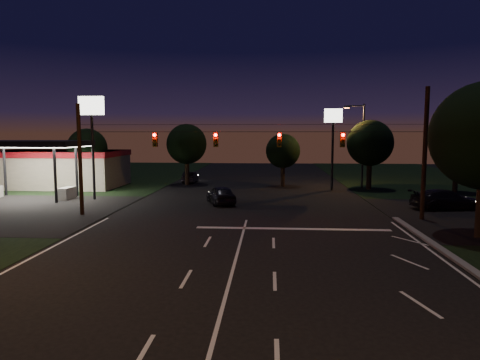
# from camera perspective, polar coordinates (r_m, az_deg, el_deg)

# --- Properties ---
(ground) EXTENTS (140.00, 140.00, 0.00)m
(ground) POSITION_cam_1_polar(r_m,az_deg,el_deg) (15.87, -2.03, -15.54)
(ground) COLOR black
(ground) RESTS_ON ground
(stop_bar) EXTENTS (12.00, 0.50, 0.01)m
(stop_bar) POSITION_cam_1_polar(r_m,az_deg,el_deg) (26.85, 7.02, -6.47)
(stop_bar) COLOR silver
(stop_bar) RESTS_ON ground
(utility_pole_right) EXTENTS (0.30, 0.30, 9.00)m
(utility_pole_right) POSITION_cam_1_polar(r_m,az_deg,el_deg) (31.98, 23.06, -4.88)
(utility_pole_right) COLOR black
(utility_pole_right) RESTS_ON ground
(utility_pole_left) EXTENTS (0.28, 0.28, 8.00)m
(utility_pole_left) POSITION_cam_1_polar(r_m,az_deg,el_deg) (33.14, -20.29, -4.39)
(utility_pole_left) COLOR black
(utility_pole_left) RESTS_ON ground
(signal_span) EXTENTS (24.00, 0.40, 1.56)m
(signal_span) POSITION_cam_1_polar(r_m,az_deg,el_deg) (29.66, 0.99, 5.49)
(signal_span) COLOR black
(signal_span) RESTS_ON ground
(gas_station) EXTENTS (14.20, 16.10, 5.25)m
(gas_station) POSITION_cam_1_polar(r_m,az_deg,el_deg) (50.90, -23.42, 1.77)
(gas_station) COLOR gray
(gas_station) RESTS_ON ground
(pole_sign_left_near) EXTENTS (2.20, 0.30, 9.10)m
(pole_sign_left_near) POSITION_cam_1_polar(r_m,az_deg,el_deg) (39.84, -19.15, 7.46)
(pole_sign_left_near) COLOR black
(pole_sign_left_near) RESTS_ON ground
(pole_sign_right) EXTENTS (1.80, 0.30, 8.40)m
(pole_sign_right) POSITION_cam_1_polar(r_m,az_deg,el_deg) (45.12, 12.30, 6.53)
(pole_sign_right) COLOR black
(pole_sign_right) RESTS_ON ground
(street_light_right_far) EXTENTS (2.20, 0.35, 9.00)m
(street_light_right_far) POSITION_cam_1_polar(r_m,az_deg,el_deg) (47.65, 15.79, 5.22)
(street_light_right_far) COLOR black
(street_light_right_far) RESTS_ON ground
(tree_far_a) EXTENTS (4.20, 4.20, 6.42)m
(tree_far_a) POSITION_cam_1_polar(r_m,az_deg,el_deg) (48.88, -19.61, 3.96)
(tree_far_a) COLOR black
(tree_far_a) RESTS_ON ground
(tree_far_b) EXTENTS (4.60, 4.60, 6.98)m
(tree_far_b) POSITION_cam_1_polar(r_m,az_deg,el_deg) (49.73, -7.08, 4.71)
(tree_far_b) COLOR black
(tree_far_b) RESTS_ON ground
(tree_far_c) EXTENTS (3.80, 3.80, 5.86)m
(tree_far_c) POSITION_cam_1_polar(r_m,az_deg,el_deg) (47.82, 5.77, 3.82)
(tree_far_c) COLOR black
(tree_far_c) RESTS_ON ground
(tree_far_d) EXTENTS (4.80, 4.80, 7.30)m
(tree_far_d) POSITION_cam_1_polar(r_m,az_deg,el_deg) (46.98, 16.93, 4.67)
(tree_far_d) COLOR black
(tree_far_d) RESTS_ON ground
(tree_far_e) EXTENTS (4.00, 4.00, 6.18)m
(tree_far_e) POSITION_cam_1_polar(r_m,az_deg,el_deg) (47.53, 26.91, 3.42)
(tree_far_e) COLOR black
(tree_far_e) RESTS_ON ground
(car_oncoming_a) EXTENTS (3.22, 4.85, 1.53)m
(car_oncoming_a) POSITION_cam_1_polar(r_m,az_deg,el_deg) (35.93, -2.57, -1.97)
(car_oncoming_a) COLOR black
(car_oncoming_a) RESTS_ON ground
(car_oncoming_b) EXTENTS (1.40, 3.95, 1.30)m
(car_oncoming_b) POSITION_cam_1_polar(r_m,az_deg,el_deg) (51.78, -6.66, 0.38)
(car_oncoming_b) COLOR black
(car_oncoming_b) RESTS_ON ground
(car_cross) EXTENTS (5.64, 2.95, 1.56)m
(car_cross) POSITION_cam_1_polar(r_m,az_deg,el_deg) (36.79, 25.79, -2.37)
(car_cross) COLOR black
(car_cross) RESTS_ON ground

